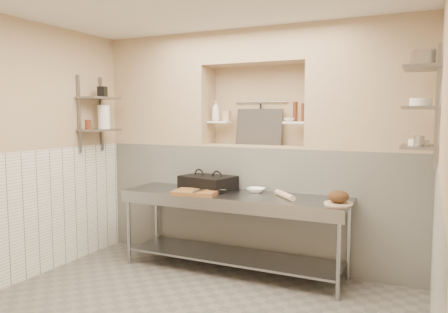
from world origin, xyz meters
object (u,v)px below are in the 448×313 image
Objects in this scene: mixing_bowl at (256,190)px; bowl_alcove at (289,120)px; panini_press at (208,183)px; bottle_soap at (216,111)px; prep_table at (232,216)px; jug_left at (104,117)px; cutting_board at (196,192)px; rolling_pin at (285,195)px; bread_loaf at (338,197)px.

bowl_alcove is (0.29, 0.31, 0.81)m from mixing_bowl.
panini_press is 2.70× the size of bottle_soap.
prep_table is 2.10m from jug_left.
bowl_alcove is at bearing 37.07° from panini_press.
cutting_board is 1.18× the size of rolling_pin.
jug_left is at bearing -172.31° from mixing_bowl.
bowl_alcove is (0.96, 0.00, -0.11)m from bottle_soap.
mixing_bowl is (0.20, 0.22, 0.28)m from prep_table.
panini_press is 1.42× the size of cutting_board.
cutting_board is at bearing -5.85° from jug_left.
bottle_soap reaches higher than prep_table.
bottle_soap reaches higher than bowl_alcove.
cutting_board is 1.65m from jug_left.
jug_left is at bearing -178.35° from rolling_pin.
bottle_soap is 1.96× the size of bowl_alcove.
mixing_bowl is 2.17m from jug_left.
jug_left is at bearing 174.15° from cutting_board.
bowl_alcove is (-0.12, 0.51, 0.80)m from rolling_pin.
bread_loaf is 1.60× the size of bowl_alcove.
bread_loaf reaches higher than mixing_bowl.
bowl_alcove is (0.49, 0.54, 1.09)m from prep_table.
prep_table is 10.20× the size of bottle_soap.
rolling_pin is (0.97, 0.21, 0.01)m from cutting_board.
rolling_pin is at bearing 2.38° from prep_table.
bottle_soap reaches higher than panini_press.
mixing_bowl is at bearing 36.04° from cutting_board.
bowl_alcove reaches higher than cutting_board.
bottle_soap reaches higher than rolling_pin.
cutting_board is (0.02, -0.35, -0.06)m from panini_press.
bowl_alcove is at bearing 102.93° from rolling_pin.
bottle_soap reaches higher than mixing_bowl.
bread_loaf reaches higher than cutting_board.
mixing_bowl reaches higher than cutting_board.
rolling_pin reaches higher than prep_table.
mixing_bowl is 1.18m from bottle_soap.
bread_loaf is at bearing -0.53° from jug_left.
bowl_alcove is (0.85, 0.73, 0.81)m from cutting_board.
bowl_alcove reaches higher than mixing_bowl.
bowl_alcove reaches higher than bread_loaf.
prep_table is 0.41m from mixing_bowl.
bread_loaf is 0.69× the size of jug_left.
bread_loaf is (0.99, -0.29, 0.05)m from mixing_bowl.
cutting_board is at bearing -175.69° from bread_loaf.
rolling_pin is (0.61, 0.03, 0.29)m from prep_table.
jug_left reaches higher than bowl_alcove.
panini_press reaches higher than cutting_board.
bread_loaf reaches higher than prep_table.
bottle_soap is at bearing 154.73° from rolling_pin.
mixing_bowl is at bearing 163.42° from bread_loaf.
rolling_pin is 3.17× the size of bowl_alcove.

